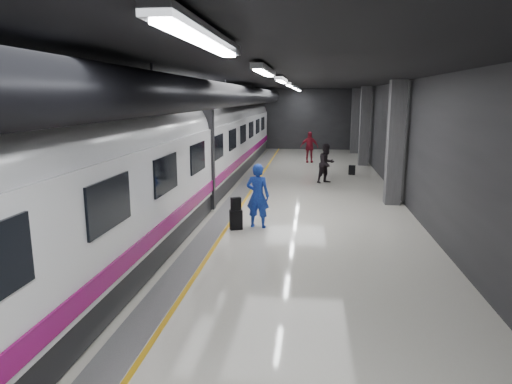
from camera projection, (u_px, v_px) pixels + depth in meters
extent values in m
plane|color=silver|center=(265.00, 213.00, 15.59)|extent=(40.00, 40.00, 0.00)
cube|color=black|center=(265.00, 78.00, 14.68)|extent=(10.00, 40.00, 0.02)
cube|color=#28282B|center=(292.00, 119.00, 34.57)|extent=(10.00, 0.02, 4.50)
cube|color=#28282B|center=(121.00, 146.00, 15.73)|extent=(0.02, 40.00, 4.50)
cube|color=#28282B|center=(420.00, 150.00, 14.54)|extent=(0.02, 40.00, 4.50)
cube|color=slate|center=(226.00, 212.00, 15.75)|extent=(0.65, 39.80, 0.01)
cube|color=gold|center=(237.00, 212.00, 15.70)|extent=(0.10, 39.80, 0.01)
cylinder|color=black|center=(226.00, 95.00, 14.94)|extent=(0.80, 38.00, 0.80)
cube|color=silver|center=(205.00, 36.00, 3.94)|extent=(0.22, 2.60, 0.10)
cube|color=silver|center=(264.00, 70.00, 8.80)|extent=(0.22, 2.60, 0.10)
cube|color=silver|center=(282.00, 80.00, 13.66)|extent=(0.22, 2.60, 0.10)
cube|color=silver|center=(290.00, 84.00, 18.51)|extent=(0.22, 2.60, 0.10)
cube|color=silver|center=(295.00, 87.00, 23.37)|extent=(0.22, 2.60, 0.10)
cube|color=silver|center=(298.00, 89.00, 28.23)|extent=(0.22, 2.60, 0.10)
cube|color=silver|center=(299.00, 90.00, 32.12)|extent=(0.22, 2.60, 0.10)
cube|color=#515154|center=(395.00, 143.00, 16.54)|extent=(0.55, 0.55, 4.50)
cube|color=#515154|center=(365.00, 126.00, 26.26)|extent=(0.55, 0.55, 4.50)
cube|color=#515154|center=(355.00, 121.00, 32.09)|extent=(0.55, 0.55, 4.50)
cube|color=black|center=(172.00, 201.00, 15.91)|extent=(2.80, 38.00, 0.60)
cube|color=white|center=(171.00, 161.00, 15.62)|extent=(2.90, 38.00, 2.20)
cylinder|color=white|center=(169.00, 133.00, 15.43)|extent=(2.80, 38.00, 2.80)
cube|color=#850C5C|center=(213.00, 185.00, 15.61)|extent=(0.04, 38.00, 0.35)
cube|color=black|center=(170.00, 154.00, 15.57)|extent=(3.05, 0.25, 3.80)
cube|color=black|center=(110.00, 204.00, 7.59)|extent=(0.05, 1.60, 0.85)
cube|color=black|center=(166.00, 174.00, 10.51)|extent=(0.05, 1.60, 0.85)
cube|color=black|center=(198.00, 157.00, 13.42)|extent=(0.05, 1.60, 0.85)
cube|color=black|center=(218.00, 147.00, 16.34)|extent=(0.05, 1.60, 0.85)
cube|color=black|center=(233.00, 139.00, 19.25)|extent=(0.05, 1.60, 0.85)
cube|color=black|center=(243.00, 134.00, 22.17)|extent=(0.05, 1.60, 0.85)
cube|color=black|center=(251.00, 130.00, 25.09)|extent=(0.05, 1.60, 0.85)
cube|color=black|center=(258.00, 126.00, 28.00)|extent=(0.05, 1.60, 0.85)
cube|color=black|center=(263.00, 123.00, 30.92)|extent=(0.05, 1.60, 0.85)
imported|color=blue|center=(258.00, 196.00, 13.73)|extent=(0.78, 0.57, 1.96)
cube|color=black|center=(236.00, 220.00, 13.63)|extent=(0.42, 0.34, 0.60)
cube|color=black|center=(236.00, 204.00, 13.53)|extent=(0.33, 0.28, 0.38)
imported|color=black|center=(326.00, 163.00, 20.93)|extent=(1.12, 1.09, 1.82)
imported|color=maroon|center=(309.00, 147.00, 27.66)|extent=(1.14, 0.59, 1.86)
cube|color=black|center=(352.00, 170.00, 23.32)|extent=(0.36, 0.26, 0.49)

